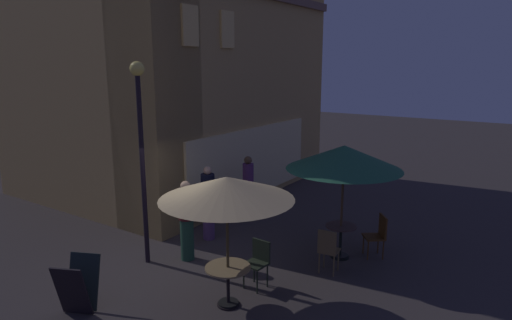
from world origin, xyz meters
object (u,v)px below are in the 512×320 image
Objects in this scene: menu_sandwich_board at (78,286)px; cafe_table_0 at (341,235)px; patron_standing_0 at (248,186)px; patron_standing_1 at (187,220)px; patio_umbrella_0 at (344,158)px; cafe_chair_1 at (378,232)px; street_lamp_near_corner at (141,133)px; cafe_chair_0 at (328,247)px; patron_standing_2 at (208,203)px; cafe_chair_2 at (258,259)px; patio_umbrella_1 at (227,189)px; cafe_table_1 at (228,276)px.

menu_sandwich_board is 1.27× the size of cafe_table_0.
patron_standing_0 is 3.01m from patron_standing_1.
patio_umbrella_0 is 1.88m from cafe_chair_1.
street_lamp_near_corner is 2.40× the size of patron_standing_1.
cafe_chair_0 is 0.53× the size of patron_standing_2.
street_lamp_near_corner is at bearing -10.39° from patron_standing_1.
patron_standing_1 is 0.98× the size of patron_standing_2.
cafe_chair_2 is at bearing -80.32° from street_lamp_near_corner.
patron_standing_0 is at bearing 156.94° from patron_standing_2.
menu_sandwich_board is at bearing 128.96° from patio_umbrella_1.
patron_standing_0 is at bearing 71.75° from cafe_table_0.
cafe_table_0 is (2.50, -3.36, -2.28)m from street_lamp_near_corner.
street_lamp_near_corner reaches higher than patron_standing_1.
cafe_chair_2 is (-2.06, 0.79, -1.69)m from patio_umbrella_0.
cafe_chair_2 is 0.52× the size of patron_standing_0.
cafe_table_1 is 0.84× the size of cafe_chair_0.
patron_standing_0 is (3.11, 2.39, 0.33)m from cafe_chair_2.
cafe_chair_1 is at bearing -58.82° from menu_sandwich_board.
patron_standing_1 is (1.01, 1.88, -1.25)m from patio_umbrella_1.
cafe_chair_0 is 1.00× the size of cafe_chair_1.
cafe_chair_2 is at bearing -3.77° from patio_umbrella_1.
patio_umbrella_0 is at bearing 0.00° from cafe_chair_0.
patron_standing_2 is at bearing 82.00° from cafe_chair_0.
menu_sandwich_board is (-2.03, -0.53, -2.31)m from street_lamp_near_corner.
cafe_table_1 is 4.63m from patron_standing_0.
cafe_chair_2 is at bearing -63.59° from menu_sandwich_board.
cafe_table_1 is (1.60, -1.98, 0.07)m from menu_sandwich_board.
patio_umbrella_1 reaches higher than cafe_table_1.
patio_umbrella_0 is 3.06m from patio_umbrella_1.
cafe_chair_2 is (2.47, -2.03, 0.07)m from menu_sandwich_board.
patio_umbrella_1 is (0.00, 0.00, 1.59)m from cafe_table_1.
patron_standing_1 is at bearing -8.80° from patron_standing_2.
patio_umbrella_0 is at bearing -16.15° from patio_umbrella_1.
patio_umbrella_0 is 1.07× the size of patio_umbrella_1.
patron_standing_1 is (0.14, 1.93, 0.34)m from cafe_chair_2.
patio_umbrella_0 is at bearing -0.00° from cafe_chair_1.
patio_umbrella_1 is (1.60, -1.98, 1.65)m from menu_sandwich_board.
cafe_chair_0 is at bearing -24.58° from patio_umbrella_1.
patron_standing_0 is at bearing -2.86° from street_lamp_near_corner.
menu_sandwich_board reaches higher than cafe_chair_1.
menu_sandwich_board is 2.64m from patron_standing_1.
cafe_chair_2 is 1.97m from patron_standing_1.
patio_umbrella_0 is (2.94, -0.85, 1.69)m from cafe_table_1.
street_lamp_near_corner is 4.47× the size of cafe_chair_1.
patron_standing_2 is (2.16, 2.23, 0.36)m from cafe_table_1.
patron_standing_2 is (0.09, 3.18, 0.35)m from cafe_chair_0.
cafe_chair_1 is at bearing 162.73° from patron_standing_1.
cafe_chair_1 is at bearing 154.23° from cafe_chair_2.
cafe_chair_0 reaches higher than cafe_chair_2.
patio_umbrella_0 is 2.66× the size of cafe_chair_1.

